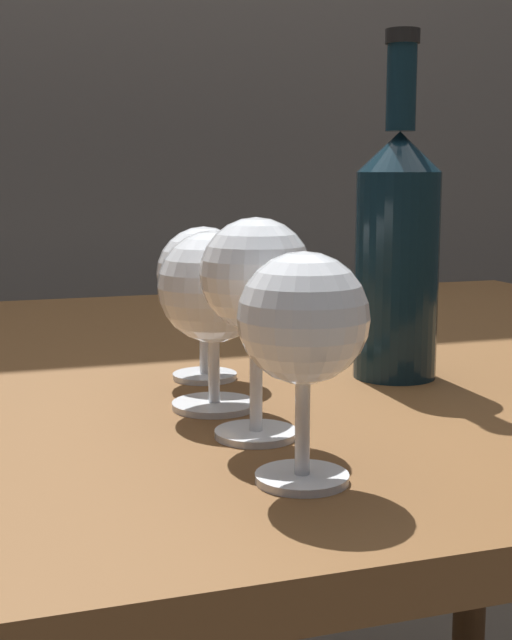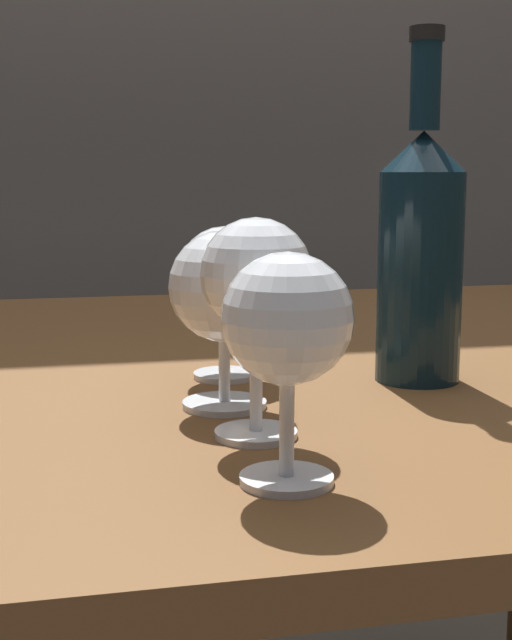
# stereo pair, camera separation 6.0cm
# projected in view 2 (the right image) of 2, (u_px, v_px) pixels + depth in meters

# --- Properties ---
(dining_table) EXTENTS (1.26, 0.96, 0.75)m
(dining_table) POSITION_uv_depth(u_px,v_px,m) (245.00, 444.00, 0.90)
(dining_table) COLOR brown
(dining_table) RESTS_ON ground_plane
(wine_glass_chardonnay) EXTENTS (0.08, 0.08, 0.14)m
(wine_glass_chardonnay) POSITION_uv_depth(u_px,v_px,m) (287.00, 321.00, 0.51)
(wine_glass_chardonnay) COLOR white
(wine_glass_chardonnay) RESTS_ON dining_table
(wine_glass_amber) EXTENTS (0.08, 0.08, 0.15)m
(wine_glass_amber) POSITION_uv_depth(u_px,v_px,m) (256.00, 281.00, 0.60)
(wine_glass_amber) COLOR white
(wine_glass_amber) RESTS_ON dining_table
(wine_glass_cabernet) EXTENTS (0.09, 0.09, 0.14)m
(wine_glass_cabernet) POSITION_uv_depth(u_px,v_px,m) (224.00, 290.00, 0.68)
(wine_glass_cabernet) COLOR white
(wine_glass_cabernet) RESTS_ON dining_table
(wine_glass_rose) EXTENTS (0.08, 0.08, 0.14)m
(wine_glass_rose) POSITION_uv_depth(u_px,v_px,m) (225.00, 277.00, 0.78)
(wine_glass_rose) COLOR white
(wine_glass_rose) RESTS_ON dining_table
(wine_bottle) EXTENTS (0.07, 0.07, 0.30)m
(wine_bottle) POSITION_uv_depth(u_px,v_px,m) (421.00, 250.00, 0.77)
(wine_bottle) COLOR #0F232D
(wine_bottle) RESTS_ON dining_table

